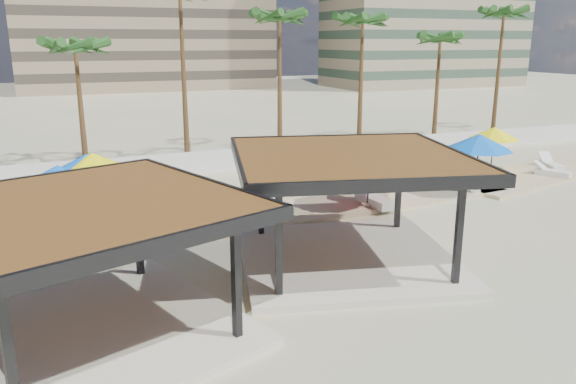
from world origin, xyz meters
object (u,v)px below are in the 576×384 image
(pavilion_central, at_px, (349,198))
(lounger_a, at_px, (149,228))
(umbrella_a, at_px, (58,173))
(umbrella_c, at_px, (369,152))
(lounger_c, at_px, (552,173))
(pavilion_west, at_px, (88,258))
(lounger_d, at_px, (551,165))
(lounger_b, at_px, (374,200))

(pavilion_central, xyz_separation_m, lounger_a, (-5.90, 5.10, -1.91))
(umbrella_a, bearing_deg, umbrella_c, -14.03)
(pavilion_central, relative_size, lounger_a, 4.61)
(pavilion_central, bearing_deg, lounger_c, 35.49)
(pavilion_central, xyz_separation_m, pavilion_west, (-8.40, -2.15, -0.09))
(pavilion_central, bearing_deg, lounger_d, 37.95)
(pavilion_west, relative_size, lounger_c, 4.58)
(lounger_a, bearing_deg, lounger_c, -76.19)
(pavilion_central, height_order, umbrella_c, pavilion_central)
(lounger_a, xyz_separation_m, lounger_d, (23.39, 2.56, 0.02))
(lounger_b, bearing_deg, lounger_a, 86.97)
(pavilion_central, relative_size, umbrella_a, 3.21)
(umbrella_c, bearing_deg, pavilion_west, -149.36)
(pavilion_central, distance_m, lounger_d, 19.18)
(lounger_a, bearing_deg, umbrella_a, 54.84)
(lounger_a, height_order, lounger_d, lounger_d)
(pavilion_central, bearing_deg, lounger_b, 65.21)
(umbrella_a, distance_m, lounger_c, 25.16)
(lounger_c, bearing_deg, umbrella_a, 58.27)
(pavilion_west, distance_m, lounger_c, 25.96)
(umbrella_c, bearing_deg, lounger_c, 5.47)
(umbrella_a, relative_size, umbrella_c, 0.81)
(lounger_a, distance_m, lounger_d, 23.53)
(pavilion_west, relative_size, umbrella_c, 2.60)
(umbrella_c, relative_size, lounger_c, 1.76)
(umbrella_c, bearing_deg, lounger_b, 7.95)
(lounger_b, bearing_deg, pavilion_west, 116.95)
(lounger_b, xyz_separation_m, lounger_c, (11.94, 1.13, -0.04))
(umbrella_c, xyz_separation_m, lounger_c, (12.33, 1.18, -2.26))
(lounger_c, relative_size, lounger_d, 0.89)
(lounger_a, xyz_separation_m, lounger_c, (22.00, 1.14, 0.00))
(umbrella_a, relative_size, lounger_d, 1.26)
(pavilion_central, height_order, pavilion_west, pavilion_central)
(pavilion_central, height_order, lounger_c, pavilion_central)
(pavilion_west, distance_m, lounger_a, 7.88)
(pavilion_west, height_order, umbrella_a, pavilion_west)
(pavilion_west, distance_m, lounger_b, 14.61)
(umbrella_c, height_order, lounger_c, umbrella_c)
(pavilion_central, relative_size, lounger_d, 4.06)
(pavilion_central, bearing_deg, umbrella_a, 151.64)
(pavilion_west, relative_size, lounger_b, 3.80)
(pavilion_west, relative_size, umbrella_a, 3.21)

